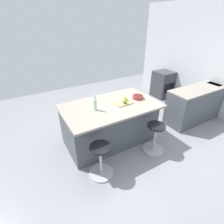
# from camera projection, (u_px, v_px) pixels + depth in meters

# --- Properties ---
(ground_plane) EXTENTS (7.68, 7.68, 0.00)m
(ground_plane) POSITION_uv_depth(u_px,v_px,m) (122.00, 139.00, 3.94)
(ground_plane) COLOR gray
(interior_partition_left) EXTENTS (0.12, 5.57, 2.91)m
(interior_partition_left) POSITION_uv_depth(u_px,v_px,m) (216.00, 61.00, 4.53)
(interior_partition_left) COLOR silver
(interior_partition_left) RESTS_ON ground_plane
(sink_cabinet) EXTENTS (2.52, 0.60, 1.19)m
(sink_cabinet) POSITION_uv_depth(u_px,v_px,m) (206.00, 101.00, 4.69)
(sink_cabinet) COLOR #4C5156
(sink_cabinet) RESTS_ON ground_plane
(oven_range) EXTENTS (0.60, 0.61, 0.88)m
(oven_range) POSITION_uv_depth(u_px,v_px,m) (163.00, 84.00, 5.91)
(oven_range) COLOR #38383D
(oven_range) RESTS_ON ground_plane
(kitchen_island) EXTENTS (1.96, 1.19, 0.91)m
(kitchen_island) POSITION_uv_depth(u_px,v_px,m) (110.00, 123.00, 3.71)
(kitchen_island) COLOR #4C5156
(kitchen_island) RESTS_ON ground_plane
(stool_by_window) EXTENTS (0.44, 0.44, 0.63)m
(stool_by_window) POSITION_uv_depth(u_px,v_px,m) (155.00, 139.00, 3.48)
(stool_by_window) COLOR #B7B7BC
(stool_by_window) RESTS_ON ground_plane
(stool_middle) EXTENTS (0.44, 0.44, 0.63)m
(stool_middle) POSITION_uv_depth(u_px,v_px,m) (101.00, 161.00, 2.94)
(stool_middle) COLOR #B7B7BC
(stool_middle) RESTS_ON ground_plane
(cutting_board) EXTENTS (0.36, 0.24, 0.02)m
(cutting_board) POSITION_uv_depth(u_px,v_px,m) (123.00, 103.00, 3.52)
(cutting_board) COLOR tan
(cutting_board) RESTS_ON kitchen_island
(apple_yellow) EXTENTS (0.09, 0.09, 0.09)m
(apple_yellow) POSITION_uv_depth(u_px,v_px,m) (125.00, 99.00, 3.58)
(apple_yellow) COLOR gold
(apple_yellow) RESTS_ON cutting_board
(apple_green) EXTENTS (0.09, 0.09, 0.09)m
(apple_green) POSITION_uv_depth(u_px,v_px,m) (125.00, 101.00, 3.46)
(apple_green) COLOR #609E2D
(apple_green) RESTS_ON cutting_board
(water_bottle) EXTENTS (0.06, 0.06, 0.31)m
(water_bottle) POSITION_uv_depth(u_px,v_px,m) (95.00, 104.00, 3.22)
(water_bottle) COLOR silver
(water_bottle) RESTS_ON kitchen_island
(fruit_bowl) EXTENTS (0.23, 0.23, 0.07)m
(fruit_bowl) POSITION_uv_depth(u_px,v_px,m) (138.00, 97.00, 3.72)
(fruit_bowl) COLOR #993833
(fruit_bowl) RESTS_ON kitchen_island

